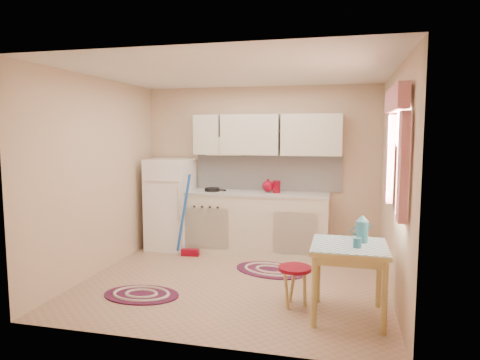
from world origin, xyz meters
name	(u,v)px	position (x,y,z in m)	size (l,w,h in m)	color
room_shell	(251,150)	(0.16, 0.24, 1.60)	(3.64, 3.60, 2.52)	tan
fridge	(170,204)	(-1.35, 1.25, 0.70)	(0.65, 0.60, 1.40)	white
broom	(190,216)	(-0.90, 0.90, 0.60)	(0.28, 0.12, 1.20)	blue
base_cabinets	(252,224)	(-0.05, 1.30, 0.44)	(2.25, 0.60, 0.88)	beige
countertop	(252,193)	(-0.05, 1.30, 0.90)	(2.27, 0.62, 0.04)	#B4B2AA
frying_pan	(212,190)	(-0.67, 1.25, 0.94)	(0.22, 0.22, 0.05)	black
red_kettle	(268,186)	(0.18, 1.30, 1.01)	(0.19, 0.17, 0.19)	maroon
red_canister	(277,187)	(0.31, 1.30, 1.00)	(0.11, 0.11, 0.16)	maroon
table	(348,281)	(1.33, -0.71, 0.36)	(0.72, 0.72, 0.72)	tan
stool	(294,286)	(0.79, -0.57, 0.21)	(0.35, 0.35, 0.42)	maroon
coffee_pot	(362,228)	(1.45, -0.59, 0.87)	(0.15, 0.12, 0.29)	teal
mug	(357,243)	(1.40, -0.81, 0.77)	(0.08, 0.08, 0.10)	teal
rug_center	(271,270)	(0.36, 0.50, 0.01)	(0.97, 0.64, 0.02)	maroon
rug_left	(141,295)	(-0.90, -0.68, 0.01)	(0.86, 0.57, 0.02)	maroon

